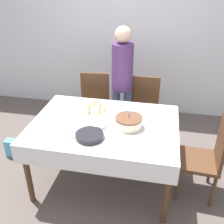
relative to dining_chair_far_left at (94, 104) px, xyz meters
The scene contains 15 objects.
ground_plane 1.08m from the dining_chair_far_left, 68.22° to the right, with size 12.00×12.00×0.00m, color #564C47.
wall_back 1.34m from the dining_chair_far_left, 70.67° to the left, with size 8.00×0.05×2.70m.
dining_table 0.95m from the dining_chair_far_left, 68.22° to the right, with size 1.55×1.11×0.77m.
dining_chair_far_left is the anchor object (origin of this frame).
dining_chair_far_right 0.69m from the dining_chair_far_left, ahead, with size 0.42×0.42×0.95m.
dining_chair_right_end 1.69m from the dining_chair_far_left, 31.38° to the right, with size 0.44×0.44×0.95m.
birthday_cake 1.12m from the dining_chair_far_left, 55.44° to the right, with size 0.28×0.28×0.18m.
champagne_tray 0.87m from the dining_chair_far_left, 72.81° to the right, with size 0.32×0.32×0.18m.
plate_stack_main 1.23m from the dining_chair_far_left, 76.93° to the right, with size 0.27×0.27×0.05m.
plate_stack_dessert 1.00m from the dining_chair_far_left, 72.83° to the right, with size 0.21×0.21×0.04m.
cake_knife 1.27m from the dining_chair_far_left, 61.47° to the right, with size 0.27×0.16×0.00m.
fork_pile 1.21m from the dining_chair_far_left, 85.72° to the right, with size 0.17×0.07×0.02m.
napkin_pile 1.07m from the dining_chair_far_left, 83.91° to the right, with size 0.15×0.15×0.01m.
person_standing 0.59m from the dining_chair_far_left, ahead, with size 0.28×0.28×1.61m.
gift_bag 1.24m from the dining_chair_far_left, 143.87° to the right, with size 0.18×0.11×0.24m.
Camera 1 is at (0.55, -2.31, 2.22)m, focal length 42.00 mm.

